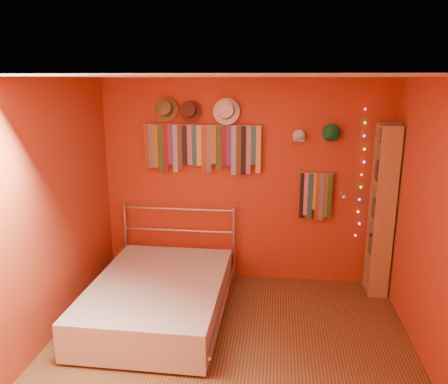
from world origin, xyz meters
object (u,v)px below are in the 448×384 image
at_px(tie_rack, 202,147).
at_px(bed, 159,297).
at_px(reading_lamp, 344,196).
at_px(bookshelf, 386,210).

distance_m(tie_rack, bed, 1.82).
distance_m(reading_lamp, bed, 2.37).
xyz_separation_m(tie_rack, bed, (-0.30, -1.04, -1.47)).
bearing_deg(bed, bookshelf, 19.84).
bearing_deg(reading_lamp, tie_rack, 174.62).
bearing_deg(bookshelf, tie_rack, 175.92).
xyz_separation_m(reading_lamp, bookshelf, (0.48, 0.00, -0.15)).
relative_size(tie_rack, reading_lamp, 5.03).
height_order(reading_lamp, bookshelf, bookshelf).
distance_m(tie_rack, bookshelf, 2.28).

